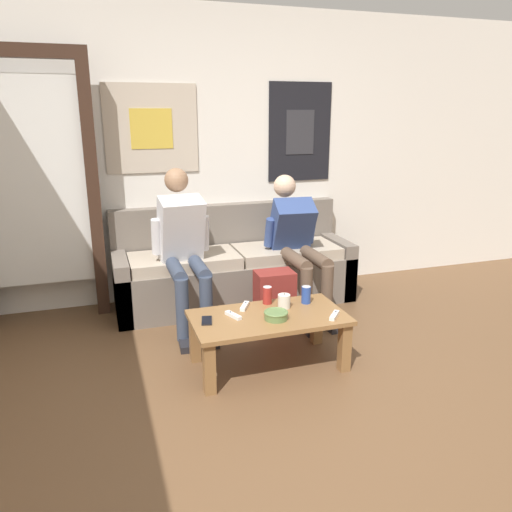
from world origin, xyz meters
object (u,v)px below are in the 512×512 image
Objects in this scene: backpack at (275,302)px; game_controller_near_left at (233,315)px; person_seated_teen at (297,239)px; game_controller_far_center at (245,306)px; ceramic_bowl at (276,315)px; drink_can_red at (267,295)px; coffee_table at (268,325)px; drink_can_blue at (306,295)px; couch at (234,270)px; person_seated_adult at (183,243)px; pillar_candle at (284,301)px; cell_phone at (207,321)px; game_controller_near_right at (334,315)px.

backpack reaches higher than game_controller_near_left.
person_seated_teen is 1.04m from game_controller_far_center.
ceramic_bowl is 0.29m from drink_can_red.
coffee_table is 7.04× the size of game_controller_near_left.
game_controller_near_left is at bearing -171.54° from drink_can_blue.
couch is 1.07m from game_controller_far_center.
ceramic_bowl is at bearing -25.15° from game_controller_near_left.
person_seated_adult is 11.60× the size of pillar_candle.
person_seated_teen reaches higher than cell_phone.
backpack is at bearing -132.84° from person_seated_teen.
drink_can_blue is at bearing -80.07° from backpack.
game_controller_near_right is at bearing -45.03° from pillar_candle.
couch is at bearing 74.00° from game_controller_near_left.
ceramic_bowl is (0.42, -0.96, -0.27)m from person_seated_adult.
couch is 1.23m from game_controller_near_left.
person_seated_adult is at bearing 133.73° from drink_can_blue.
drink_can_blue is at bearing 8.46° from game_controller_near_left.
drink_can_blue and drink_can_red have the same top height.
drink_can_red is 0.85× the size of game_controller_near_left.
drink_can_red is at bearing 126.79° from pillar_candle.
ceramic_bowl is 1.13× the size of game_controller_far_center.
person_seated_adult reaches higher than drink_can_red.
pillar_candle is 0.76× the size of game_controller_far_center.
game_controller_far_center is (-0.52, 0.34, 0.00)m from game_controller_near_right.
pillar_candle is (0.12, 0.17, 0.02)m from ceramic_bowl.
ceramic_bowl is 1.50× the size of pillar_candle.
coffee_table is 0.12m from ceramic_bowl.
backpack is at bearing -77.73° from couch.
coffee_table is at bearing -11.74° from game_controller_near_left.
couch is at bearing 33.61° from person_seated_adult.
cell_phone is at bearing -138.48° from person_seated_teen.
game_controller_far_center is (-0.11, 0.18, 0.08)m from coffee_table.
game_controller_near_left and game_controller_far_center have the same top height.
coffee_table is at bearing 109.46° from ceramic_bowl.
backpack reaches higher than cell_phone.
couch reaches higher than game_controller_far_center.
ceramic_bowl is (-0.08, -1.30, 0.10)m from couch.
person_seated_adult is 10.01× the size of drink_can_blue.
ceramic_bowl is at bearing -13.67° from cell_phone.
coffee_table is 0.42m from cell_phone.
backpack is 0.48m from drink_can_blue.
person_seated_adult is 8.48× the size of game_controller_near_left.
person_seated_teen is 2.41× the size of backpack.
coffee_table is at bearing -4.74° from cell_phone.
drink_can_red is at bearing 20.09° from cell_phone.
couch is at bearing 102.27° from backpack.
drink_can_red is (0.04, 0.28, 0.03)m from ceramic_bowl.
couch reaches higher than ceramic_bowl.
coffee_table is at bearing -146.69° from pillar_candle.
game_controller_near_left is 0.18m from game_controller_far_center.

